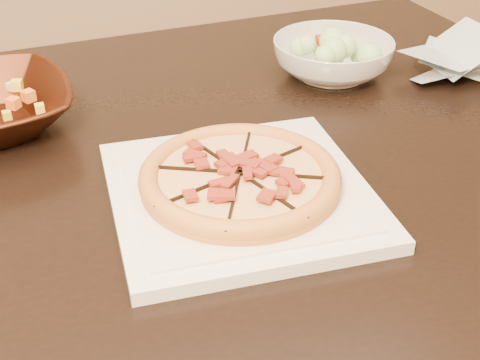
{
  "coord_description": "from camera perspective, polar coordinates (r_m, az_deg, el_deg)",
  "views": [
    {
      "loc": [
        -0.12,
        -0.68,
        1.22
      ],
      "look_at": [
        0.09,
        -0.01,
        0.78
      ],
      "focal_mm": 50.0,
      "sensor_mm": 36.0,
      "label": 1
    }
  ],
  "objects": [
    {
      "name": "plate",
      "position": [
        0.83,
        0.0,
        -1.13
      ],
      "size": [
        0.32,
        0.32,
        0.02
      ],
      "color": "silver",
      "rests_on": "dining_table"
    },
    {
      "name": "pizza",
      "position": [
        0.82,
        0.0,
        0.23
      ],
      "size": [
        0.25,
        0.25,
        0.03
      ],
      "color": "#BA7F27",
      "rests_on": "plate"
    },
    {
      "name": "salad",
      "position": [
        1.16,
        8.0,
        12.55
      ],
      "size": [
        0.08,
        0.1,
        0.04
      ],
      "color": "#CFEFA5",
      "rests_on": "salad_bowl"
    },
    {
      "name": "cling_film",
      "position": [
        1.24,
        17.52,
        9.78
      ],
      "size": [
        0.17,
        0.15,
        0.05
      ],
      "primitive_type": null,
      "rotation": [
        0.0,
        0.0,
        -0.16
      ],
      "color": "#B0C0CC",
      "rests_on": "dining_table"
    },
    {
      "name": "salad_bowl",
      "position": [
        1.18,
        7.91,
        10.27
      ],
      "size": [
        0.25,
        0.25,
        0.06
      ],
      "primitive_type": "imported",
      "rotation": [
        0.0,
        0.0,
        -0.25
      ],
      "color": "silver",
      "rests_on": "dining_table"
    },
    {
      "name": "dining_table",
      "position": [
        0.99,
        -7.68,
        -2.59
      ],
      "size": [
        1.59,
        1.1,
        0.75
      ],
      "color": "black",
      "rests_on": "floor"
    }
  ]
}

